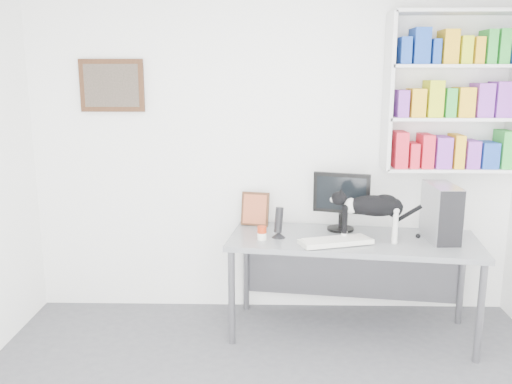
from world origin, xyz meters
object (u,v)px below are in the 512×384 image
(monitor, at_px, (341,201))
(keyboard, at_px, (336,241))
(pc_tower, at_px, (441,212))
(bookshelf, at_px, (453,93))
(desk, at_px, (351,286))
(cat, at_px, (372,217))
(leaning_print, at_px, (255,208))
(soup_can, at_px, (262,233))
(speaker, at_px, (279,222))

(monitor, relative_size, keyboard, 0.90)
(monitor, height_order, pc_tower, monitor)
(bookshelf, xyz_separation_m, monitor, (-0.86, -0.14, -0.84))
(desk, height_order, pc_tower, pc_tower)
(monitor, bearing_deg, keyboard, -86.23)
(desk, distance_m, monitor, 0.66)
(keyboard, xyz_separation_m, cat, (0.27, 0.08, 0.16))
(desk, relative_size, cat, 3.15)
(desk, relative_size, leaning_print, 6.55)
(monitor, xyz_separation_m, keyboard, (-0.08, -0.37, -0.22))
(keyboard, bearing_deg, bookshelf, 11.50)
(desk, height_order, leaning_print, leaning_print)
(monitor, bearing_deg, soup_can, -139.91)
(desk, xyz_separation_m, cat, (0.12, -0.07, 0.57))
(leaning_print, relative_size, cat, 0.48)
(monitor, bearing_deg, pc_tower, -1.77)
(bookshelf, height_order, pc_tower, bookshelf)
(monitor, bearing_deg, desk, -56.26)
(monitor, relative_size, leaning_print, 1.66)
(bookshelf, relative_size, monitor, 2.63)
(desk, bearing_deg, pc_tower, 6.32)
(bookshelf, xyz_separation_m, desk, (-0.79, -0.36, -1.46))
(pc_tower, relative_size, leaning_print, 1.47)
(pc_tower, bearing_deg, cat, -175.62)
(bookshelf, distance_m, soup_can, 1.85)
(monitor, height_order, soup_can, monitor)
(soup_can, bearing_deg, desk, 4.38)
(bookshelf, xyz_separation_m, pc_tower, (-0.15, -0.38, -0.87))
(keyboard, xyz_separation_m, speaker, (-0.41, 0.15, 0.10))
(leaning_print, bearing_deg, cat, -13.21)
(speaker, relative_size, soup_can, 2.42)
(pc_tower, bearing_deg, leaning_print, 163.80)
(monitor, distance_m, keyboard, 0.43)
(desk, xyz_separation_m, leaning_print, (-0.75, 0.35, 0.53))
(desk, distance_m, keyboard, 0.46)
(pc_tower, relative_size, speaker, 1.71)
(monitor, relative_size, speaker, 1.92)
(leaning_print, xyz_separation_m, soup_can, (0.06, -0.40, -0.09))
(speaker, bearing_deg, cat, 25.67)
(desk, xyz_separation_m, keyboard, (-0.15, -0.15, 0.41))
(bookshelf, xyz_separation_m, keyboard, (-0.94, -0.51, -1.05))
(desk, height_order, cat, cat)
(soup_can, distance_m, cat, 0.82)
(desk, distance_m, leaning_print, 0.98)
(bookshelf, height_order, cat, bookshelf)
(pc_tower, xyz_separation_m, speaker, (-1.21, 0.02, -0.09))
(bookshelf, height_order, monitor, bookshelf)
(keyboard, xyz_separation_m, soup_can, (-0.54, 0.10, 0.03))
(bookshelf, xyz_separation_m, speaker, (-1.35, -0.36, -0.95))
(keyboard, height_order, speaker, speaker)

